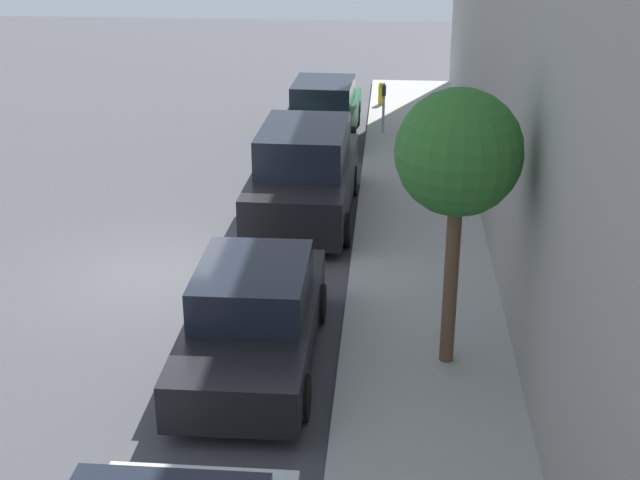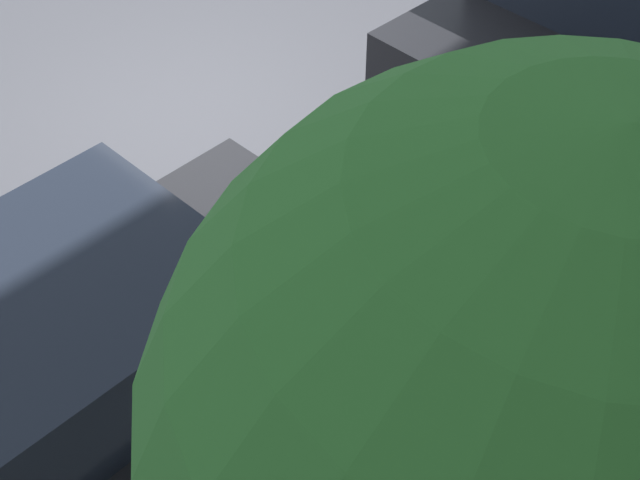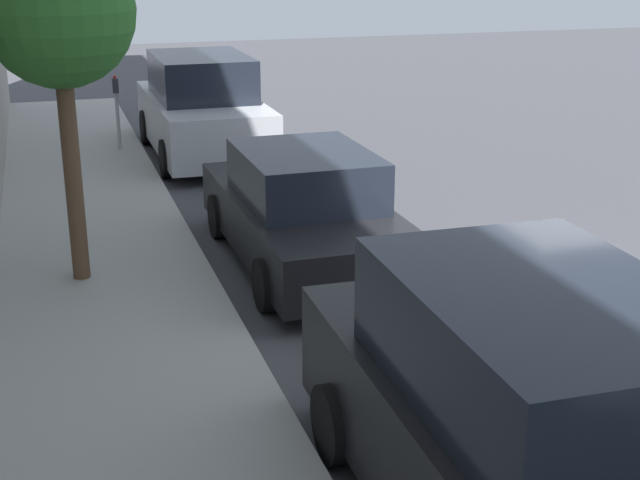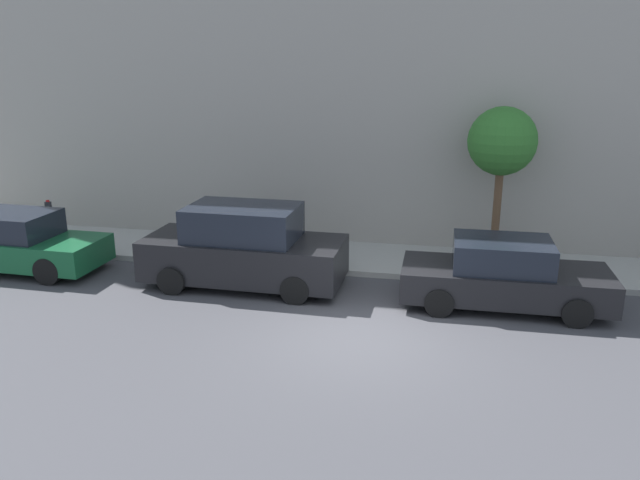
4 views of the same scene
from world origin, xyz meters
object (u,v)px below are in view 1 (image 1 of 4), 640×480
at_px(parked_sedan_second, 253,318).
at_px(street_tree, 459,155).
at_px(parking_meter_far, 384,102).
at_px(fire_hydrant, 382,93).
at_px(parked_sedan_fourth, 323,111).
at_px(parked_suv_third, 304,175).

bearing_deg(parked_sedan_second, street_tree, 0.61).
bearing_deg(parking_meter_far, fire_hydrant, 91.84).
relative_size(parking_meter_far, street_tree, 0.33).
height_order(parked_sedan_second, street_tree, street_tree).
relative_size(parking_meter_far, fire_hydrant, 1.95).
height_order(parked_sedan_fourth, parking_meter_far, parked_sedan_fourth).
distance_m(parked_sedan_second, fire_hydrant, 15.53).
relative_size(parked_suv_third, parking_meter_far, 3.59).
bearing_deg(parking_meter_far, parked_sedan_fourth, -175.78).
relative_size(parked_sedan_second, parked_suv_third, 0.93).
bearing_deg(parked_suv_third, parked_sedan_fourth, 90.77).
bearing_deg(parked_sedan_fourth, parking_meter_far, 4.22).
bearing_deg(parked_sedan_second, fire_hydrant, 84.01).
bearing_deg(parking_meter_far, street_tree, -84.76).
bearing_deg(street_tree, parked_suv_third, 114.04).
bearing_deg(street_tree, fire_hydrant, 94.55).
xyz_separation_m(parked_sedan_fourth, parking_meter_far, (1.64, 0.12, 0.26)).
height_order(parked_suv_third, street_tree, street_tree).
xyz_separation_m(parking_meter_far, street_tree, (1.13, -12.29, 2.31)).
distance_m(parked_sedan_fourth, parking_meter_far, 1.67).
distance_m(parked_sedan_second, parked_sedan_fourth, 12.20).
bearing_deg(parked_suv_third, fire_hydrant, 81.17).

